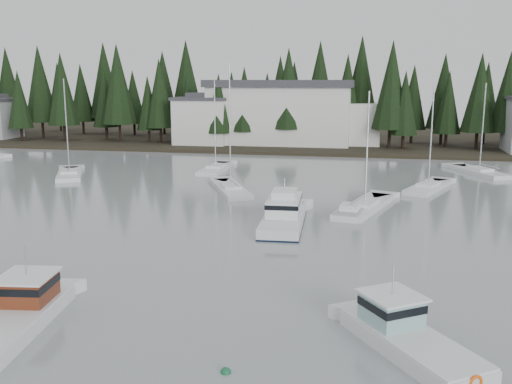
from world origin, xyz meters
TOP-DOWN VIEW (x-y plane):
  - far_shore_land at (0.00, 97.00)m, footprint 240.00×54.00m
  - conifer_treeline at (0.00, 86.00)m, footprint 200.00×22.00m
  - house_west at (-18.00, 79.00)m, footprint 9.54×7.42m
  - harbor_inn at (-2.96, 82.34)m, footprint 29.50×11.50m
  - lobster_boat_brown at (-5.61, 6.69)m, footprint 4.96×8.58m
  - cabin_cruiser_center at (3.99, 28.31)m, footprint 3.71×10.25m
  - lobster_boat_teal at (12.50, 7.95)m, footprint 6.35×7.56m
  - sailboat_0 at (-25.03, 46.29)m, footprint 6.72×9.70m
  - sailboat_1 at (-3.62, 40.97)m, footprint 6.75×10.39m
  - sailboat_5 at (16.80, 46.12)m, footprint 5.89×9.55m
  - sailboat_6 at (-8.83, 53.93)m, footprint 3.08×9.82m
  - sailboat_8 at (23.97, 58.10)m, footprint 6.48×9.87m
  - sailboat_10 at (10.34, 35.31)m, footprint 5.60×11.15m
  - runabout_1 at (9.09, 32.55)m, footprint 3.07×5.63m
  - mooring_buoy_green at (5.31, 4.41)m, footprint 0.44×0.44m
  - mooring_buoy_dark at (9.88, 9.97)m, footprint 0.38×0.38m

SIDE VIEW (x-z plane):
  - far_shore_land at x=0.00m, z-range -0.50..0.50m
  - conifer_treeline at x=0.00m, z-range -10.00..10.00m
  - mooring_buoy_green at x=5.31m, z-range -0.22..0.22m
  - mooring_buoy_dark at x=9.88m, z-range -0.19..0.19m
  - sailboat_10 at x=10.34m, z-range -5.50..5.60m
  - sailboat_8 at x=23.97m, z-range -5.76..5.87m
  - sailboat_6 at x=-8.83m, z-range -5.91..6.02m
  - sailboat_5 at x=16.80m, z-range -5.70..5.82m
  - sailboat_0 at x=-25.03m, z-range -6.01..6.14m
  - sailboat_1 at x=-3.62m, z-range -6.78..6.93m
  - runabout_1 at x=9.09m, z-range -0.58..0.84m
  - lobster_boat_brown at x=-5.61m, z-range -1.58..2.51m
  - lobster_boat_teal at x=12.50m, z-range -1.57..2.55m
  - cabin_cruiser_center at x=3.99m, z-range -1.52..2.82m
  - house_west at x=-18.00m, z-range 0.28..9.03m
  - harbor_inn at x=-2.96m, z-range 0.33..11.23m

